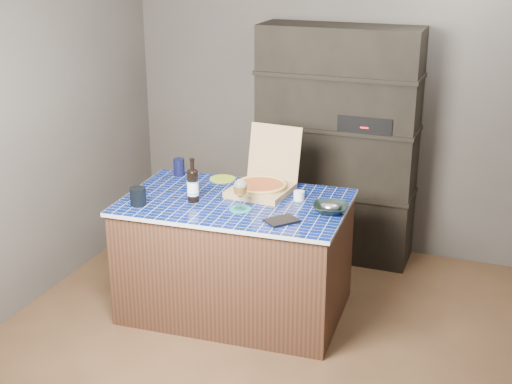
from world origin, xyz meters
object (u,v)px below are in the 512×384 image
at_px(bowl, 330,208).
at_px(mead_bottle, 193,185).
at_px(wine_glass, 240,189).
at_px(pizza_box, 262,184).
at_px(kitchen_island, 236,256).
at_px(dvd_case, 282,221).

bearing_deg(bowl, mead_bottle, -171.78).
bearing_deg(mead_bottle, wine_glass, -4.20).
height_order(pizza_box, bowl, pizza_box).
distance_m(wine_glass, bowl, 0.57).
bearing_deg(wine_glass, bowl, 15.71).
xyz_separation_m(mead_bottle, bowl, (0.88, 0.13, -0.09)).
bearing_deg(kitchen_island, bowl, -1.75).
relative_size(dvd_case, bowl, 0.88).
xyz_separation_m(kitchen_island, pizza_box, (0.11, 0.21, 0.45)).
bearing_deg(pizza_box, wine_glass, -88.38).
distance_m(pizza_box, dvd_case, 0.53).
bearing_deg(kitchen_island, mead_bottle, -158.68).
bearing_deg(bowl, kitchen_island, -178.64).
relative_size(pizza_box, wine_glass, 2.46).
relative_size(kitchen_island, mead_bottle, 5.14).
relative_size(mead_bottle, bowl, 1.35).
height_order(pizza_box, wine_glass, pizza_box).
height_order(pizza_box, dvd_case, pizza_box).
bearing_deg(wine_glass, mead_bottle, 175.80).
bearing_deg(pizza_box, dvd_case, -52.67).
relative_size(kitchen_island, wine_glass, 7.59).
relative_size(mead_bottle, dvd_case, 1.54).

